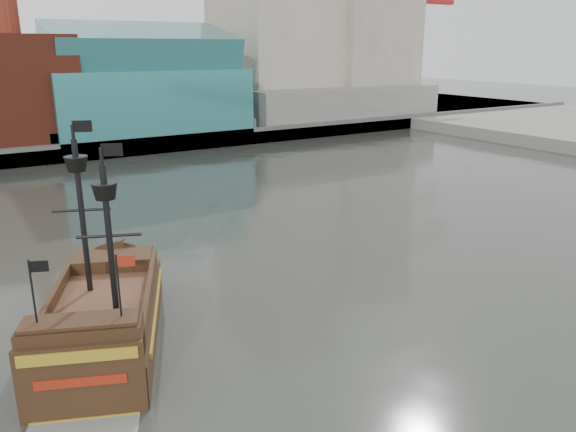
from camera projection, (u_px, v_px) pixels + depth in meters
ground at (406, 354)px, 29.22m from camera, size 400.00×400.00×0.00m
promenade_far at (57, 128)px, 103.54m from camera, size 220.00×60.00×2.00m
seawall at (98, 150)px, 79.53m from camera, size 220.00×1.00×2.60m
crane_a at (414, 30)px, 130.16m from camera, size 22.50×4.00×32.25m
crane_b at (412, 46)px, 144.18m from camera, size 19.10×4.00×26.25m
pirate_ship at (104, 325)px, 29.91m from camera, size 11.02×17.52×12.63m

